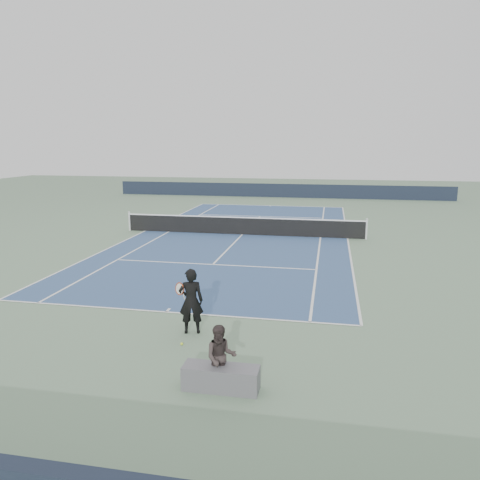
% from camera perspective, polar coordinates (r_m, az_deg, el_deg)
% --- Properties ---
extents(ground, '(80.00, 80.00, 0.00)m').
position_cam_1_polar(ground, '(24.93, 0.29, 0.65)').
color(ground, slate).
extents(court_surface, '(10.97, 23.77, 0.01)m').
position_cam_1_polar(court_surface, '(24.93, 0.29, 0.66)').
color(court_surface, '#344F7B').
rests_on(court_surface, ground).
extents(tennis_net, '(12.90, 0.10, 1.07)m').
position_cam_1_polar(tennis_net, '(24.83, 0.29, 1.79)').
color(tennis_net, silver).
rests_on(tennis_net, ground).
extents(windscreen_far, '(30.00, 0.25, 1.20)m').
position_cam_1_polar(windscreen_far, '(42.37, 4.79, 6.03)').
color(windscreen_far, black).
rests_on(windscreen_far, ground).
extents(tennis_player, '(0.83, 0.62, 1.71)m').
position_cam_1_polar(tennis_player, '(12.07, -5.99, -7.40)').
color(tennis_player, black).
rests_on(tennis_player, ground).
extents(tennis_ball, '(0.07, 0.07, 0.07)m').
position_cam_1_polar(tennis_ball, '(11.68, -7.11, -12.45)').
color(tennis_ball, '#CEE52E').
rests_on(tennis_ball, ground).
extents(spectator_bench, '(1.59, 0.88, 1.34)m').
position_cam_1_polar(spectator_bench, '(9.55, -2.35, -15.20)').
color(spectator_bench, slate).
rests_on(spectator_bench, ground).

